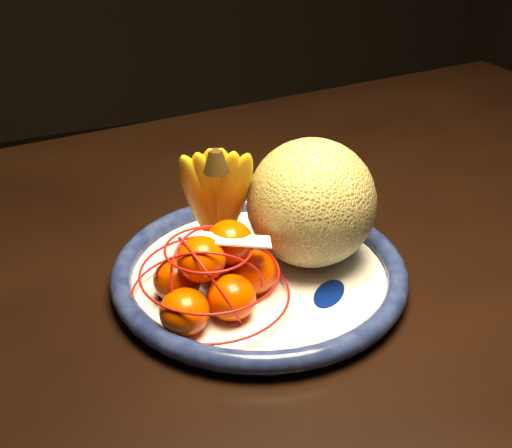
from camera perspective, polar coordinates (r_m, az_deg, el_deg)
name	(u,v)px	position (r m, az deg, el deg)	size (l,w,h in m)	color
dining_table	(257,317)	(0.87, 0.04, -7.42)	(1.60, 1.05, 0.76)	black
fruit_bowl	(259,273)	(0.78, 0.27, -3.97)	(0.32, 0.32, 0.03)	white
cantaloupe	(311,203)	(0.77, 4.46, 1.70)	(0.14, 0.14, 0.14)	olive
banana_bunch	(217,194)	(0.77, -3.17, 2.40)	(0.10, 0.10, 0.16)	#DEB40C
mandarin_bag	(213,276)	(0.72, -3.46, -4.15)	(0.20, 0.20, 0.10)	#F44500
price_tag	(235,240)	(0.70, -1.72, -1.29)	(0.07, 0.03, 0.00)	white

